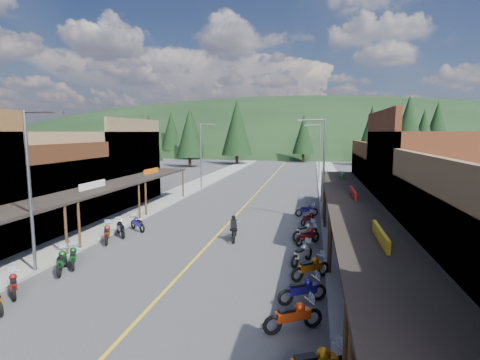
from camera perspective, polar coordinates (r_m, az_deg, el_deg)
The scene contains 41 objects.
ground at distance 23.47m, azimuth -5.02°, elevation -9.98°, with size 220.00×220.00×0.00m, color #38383A.
centerline at distance 42.56m, azimuth 2.46°, elevation -2.10°, with size 0.15×90.00×0.01m, color gold.
sidewalk_west at distance 44.67m, azimuth -8.65°, elevation -1.64°, with size 3.40×94.00×0.15m, color gray.
sidewalk_east at distance 42.15m, azimuth 14.24°, elevation -2.32°, with size 3.40×94.00×0.15m, color gray.
shop_west_2 at distance 30.98m, azimuth -29.38°, elevation -1.86°, with size 10.90×9.00×6.20m.
shop_west_3 at distance 38.62m, azimuth -20.27°, elevation 1.74°, with size 10.90×10.20×8.20m.
shop_east_2 at distance 24.64m, azimuth 28.71°, elevation -1.64°, with size 10.90×9.00×8.20m.
shop_east_3 at distance 33.94m, azimuth 23.71°, elevation -0.81°, with size 10.90×10.20×6.20m.
streetlight_0 at distance 20.54m, azimuth -29.13°, elevation -0.63°, with size 2.16×0.18×8.00m.
streetlight_1 at distance 45.55m, azimuth -5.83°, elevation 4.13°, with size 2.16×0.18×8.00m.
streetlight_2 at distance 29.63m, azimuth 12.36°, elevation 2.29°, with size 2.16×0.18×8.00m.
streetlight_3 at distance 51.58m, azimuth 11.86°, elevation 4.38°, with size 2.16×0.18×8.00m.
ridge_hill at distance 156.79m, azimuth 8.82°, elevation 4.69°, with size 310.00×140.00×60.00m, color black.
pine_0 at distance 95.48m, azimuth -18.03°, elevation 6.68°, with size 5.04×5.04×11.00m.
pine_1 at distance 96.39m, azimuth -7.28°, elevation 7.43°, with size 5.88×5.88×12.50m.
pine_2 at distance 81.17m, azimuth -0.48°, elevation 8.05°, with size 6.72×6.72×14.00m.
pine_3 at distance 87.54m, azimuth 9.67°, elevation 6.90°, with size 5.04×5.04×11.00m.
pine_4 at distance 82.35m, azimuth 19.43°, elevation 7.10°, with size 5.88×5.88×12.50m.
pine_5 at distance 97.54m, azimuth 27.84°, elevation 7.09°, with size 6.72×6.72×14.00m.
pine_7 at distance 104.76m, azimuth -10.43°, elevation 7.35°, with size 5.88×5.88×12.50m.
pine_8 at distance 67.71m, azimuth -13.68°, elevation 6.28°, with size 4.48×4.48×10.00m.
pine_9 at distance 68.84m, azimuth 26.17°, elevation 6.09°, with size 4.93×4.93×10.80m.
pine_10 at distance 75.52m, azimuth -7.72°, elevation 7.12°, with size 5.38×5.38×11.60m.
pine_11 at distance 61.07m, azimuth 24.26°, elevation 6.89°, with size 5.82×5.82×12.40m.
bike_west_4 at distance 19.29m, azimuth -31.24°, elevation -13.27°, with size 0.62×1.87×1.07m, color maroon, non-canonical shape.
bike_west_5 at distance 21.07m, azimuth -25.54°, elevation -10.95°, with size 0.72×2.17×1.24m, color #0D4316, non-canonical shape.
bike_west_6 at distance 21.66m, azimuth -24.07°, elevation -10.50°, with size 0.67×2.02×1.16m, color #0D4214, non-canonical shape.
bike_west_7 at distance 25.44m, azimuth -19.60°, elevation -7.52°, with size 0.75×2.24×1.28m, color maroon, non-canonical shape.
bike_west_8 at distance 26.59m, azimuth -17.75°, elevation -6.93°, with size 0.68×2.04×1.16m, color black, non-canonical shape.
bike_west_9 at distance 27.65m, azimuth -15.36°, elevation -6.33°, with size 0.66×1.99×1.14m, color navy, non-canonical shape.
bike_east_4 at distance 14.03m, azimuth 8.12°, elevation -19.62°, with size 0.73×2.20×1.26m, color #BF360D, non-canonical shape.
bike_east_5 at distance 16.11m, azimuth 9.51°, elevation -16.06°, with size 0.71×2.12×1.21m, color navy, non-canonical shape.
bike_east_6 at distance 18.56m, azimuth 10.72°, elevation -12.81°, with size 0.73×2.18×1.25m, color #B45B0C, non-canonical shape.
bike_east_7 at distance 20.47m, azimuth 9.43°, elevation -10.89°, with size 0.71×2.13×1.22m, color #9B9CA0, non-canonical shape.
bike_east_8 at distance 23.92m, azimuth 10.28°, elevation -8.26°, with size 0.69×2.08×1.19m, color maroon, non-canonical shape.
bike_east_9 at distance 24.85m, azimuth 9.91°, elevation -7.56°, with size 0.74×2.23×1.27m, color gray, non-canonical shape.
bike_east_10 at distance 28.84m, azimuth 10.26°, elevation -5.69°, with size 0.62×1.87×1.07m, color maroon, non-canonical shape.
bike_east_11 at distance 31.65m, azimuth 10.15°, elevation -4.47°, with size 0.66×1.97×1.12m, color navy, non-canonical shape.
rider_on_bike at distance 24.42m, azimuth -0.89°, elevation -7.60°, with size 1.12×2.33×1.70m.
pedestrian_east_a at distance 21.18m, azimuth 17.33°, elevation -9.34°, with size 0.64×0.42×1.74m, color #241D2C.
pedestrian_east_b at distance 33.17m, azimuth 14.11°, elevation -3.27°, with size 0.83×0.48×1.70m, color brown.
Camera 1 is at (6.28, -21.51, 6.97)m, focal length 28.00 mm.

